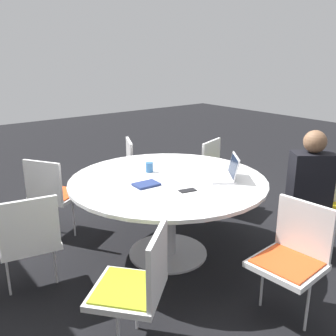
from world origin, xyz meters
TOP-DOWN VIEW (x-y plane):
  - ground_plane at (0.00, 0.00)m, footprint 16.00×16.00m
  - conference_table at (0.00, 0.00)m, footprint 1.77×1.77m
  - chair_0 at (-0.89, -1.24)m, footprint 0.60×0.61m
  - chair_1 at (0.44, -1.14)m, footprint 0.54×0.55m
  - chair_2 at (1.13, -0.46)m, footprint 0.58×0.57m
  - chair_3 at (1.01, 0.69)m, footprint 0.59×0.59m
  - chair_4 at (0.17, 1.21)m, footprint 0.50×0.51m
  - chair_5 at (-0.83, 0.89)m, footprint 0.60×0.61m
  - chair_6 at (-1.21, -0.15)m, footprint 0.47×0.45m
  - person_0 at (-0.80, -1.00)m, footprint 0.40×0.42m
  - laptop at (-0.32, -0.41)m, footprint 0.39×0.38m
  - spiral_notebook at (-0.03, 0.26)m, footprint 0.16×0.22m
  - coffee_cup at (0.27, 0.02)m, footprint 0.07×0.07m
  - cell_phone at (-0.34, 0.07)m, footprint 0.10×0.15m
  - handbag at (1.46, -0.16)m, footprint 0.36×0.16m

SIDE VIEW (x-z plane):
  - ground_plane at x=0.00m, z-range 0.00..0.00m
  - handbag at x=1.46m, z-range 0.00..0.28m
  - chair_0 at x=-0.89m, z-range 0.08..0.92m
  - chair_1 at x=0.44m, z-range 0.08..0.92m
  - chair_2 at x=1.13m, z-range 0.08..0.92m
  - chair_3 at x=1.01m, z-range 0.08..0.92m
  - chair_4 at x=0.17m, z-range 0.08..0.92m
  - chair_5 at x=-0.83m, z-range 0.08..0.92m
  - chair_6 at x=-1.21m, z-range 0.08..0.92m
  - conference_table at x=0.00m, z-range 0.25..1.00m
  - person_0 at x=-0.80m, z-range 0.10..1.29m
  - cell_phone at x=-0.34m, z-range 0.75..0.76m
  - spiral_notebook at x=-0.03m, z-range 0.75..0.77m
  - coffee_cup at x=0.27m, z-range 0.75..0.85m
  - laptop at x=-0.32m, z-range 0.70..0.92m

